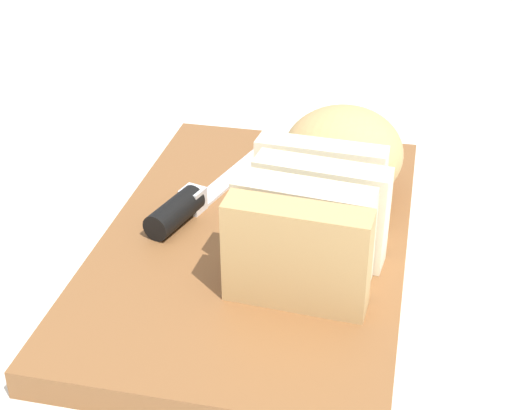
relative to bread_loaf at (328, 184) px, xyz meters
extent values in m
plane|color=silver|center=(0.03, -0.06, -0.07)|extent=(3.00, 3.00, 0.00)
cube|color=brown|center=(0.03, -0.06, -0.06)|extent=(0.43, 0.27, 0.02)
ellipsoid|color=tan|center=(-0.06, 0.01, 0.00)|extent=(0.13, 0.13, 0.09)
cube|color=beige|center=(0.01, -0.01, 0.00)|extent=(0.04, 0.12, 0.09)
cube|color=beige|center=(0.05, 0.00, 0.00)|extent=(0.04, 0.12, 0.09)
cube|color=beige|center=(0.08, -0.01, 0.00)|extent=(0.05, 0.12, 0.09)
cube|color=tan|center=(0.12, -0.01, 0.00)|extent=(0.04, 0.12, 0.09)
cube|color=silver|center=(-0.09, -0.10, -0.04)|extent=(0.19, 0.07, 0.00)
cylinder|color=black|center=(0.03, -0.14, -0.03)|extent=(0.07, 0.04, 0.03)
cube|color=silver|center=(0.00, -0.13, -0.03)|extent=(0.02, 0.02, 0.02)
sphere|color=tan|center=(0.02, -0.08, -0.04)|extent=(0.01, 0.01, 0.01)
sphere|color=tan|center=(0.00, -0.08, -0.04)|extent=(0.01, 0.01, 0.01)
sphere|color=tan|center=(-0.07, -0.08, -0.04)|extent=(0.01, 0.01, 0.01)
camera|label=1|loc=(0.61, 0.06, 0.34)|focal=54.88mm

